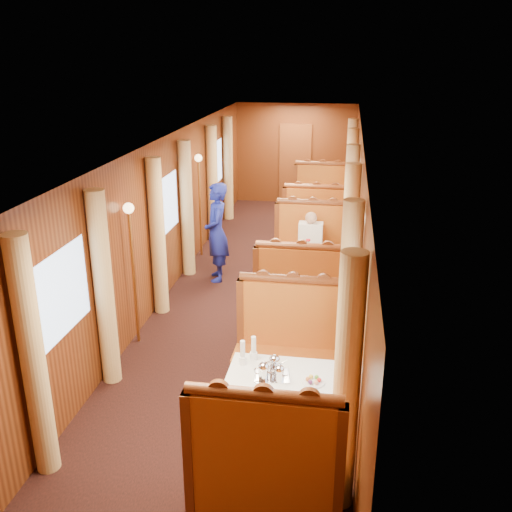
% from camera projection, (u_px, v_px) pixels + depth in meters
% --- Properties ---
extents(floor, '(3.00, 12.00, 0.01)m').
position_uv_depth(floor, '(259.00, 296.00, 9.23)').
color(floor, black).
rests_on(floor, ground).
extents(ceiling, '(3.00, 12.00, 0.01)m').
position_uv_depth(ceiling, '(259.00, 140.00, 8.37)').
color(ceiling, silver).
rests_on(ceiling, wall_left).
extents(wall_far, '(3.00, 0.01, 2.50)m').
position_uv_depth(wall_far, '(295.00, 154.00, 14.36)').
color(wall_far, brown).
rests_on(wall_far, floor).
extents(wall_left, '(0.01, 12.00, 2.50)m').
position_uv_depth(wall_left, '(166.00, 217.00, 9.02)').
color(wall_left, brown).
rests_on(wall_left, floor).
extents(wall_right, '(0.01, 12.00, 2.50)m').
position_uv_depth(wall_right, '(358.00, 226.00, 8.58)').
color(wall_right, brown).
rests_on(wall_right, floor).
extents(doorway_far, '(0.80, 0.04, 2.00)m').
position_uv_depth(doorway_far, '(295.00, 164.00, 14.42)').
color(doorway_far, brown).
rests_on(doorway_far, floor).
extents(table_near, '(1.05, 0.72, 0.75)m').
position_uv_depth(table_near, '(280.00, 407.00, 5.75)').
color(table_near, white).
rests_on(table_near, floor).
extents(banquette_near_fwd, '(1.30, 0.55, 1.34)m').
position_uv_depth(banquette_near_fwd, '(266.00, 472.00, 4.79)').
color(banquette_near_fwd, '#A63812').
rests_on(banquette_near_fwd, floor).
extents(banquette_near_aft, '(1.30, 0.55, 1.34)m').
position_uv_depth(banquette_near_aft, '(290.00, 353.00, 6.67)').
color(banquette_near_aft, '#A63812').
rests_on(banquette_near_aft, floor).
extents(table_mid, '(1.05, 0.72, 0.75)m').
position_uv_depth(table_mid, '(306.00, 277.00, 8.99)').
color(table_mid, white).
rests_on(table_mid, floor).
extents(banquette_mid_fwd, '(1.30, 0.55, 1.34)m').
position_uv_depth(banquette_mid_fwd, '(301.00, 301.00, 8.03)').
color(banquette_mid_fwd, '#A63812').
rests_on(banquette_mid_fwd, floor).
extents(banquette_mid_aft, '(1.30, 0.55, 1.34)m').
position_uv_depth(banquette_mid_aft, '(311.00, 253.00, 9.91)').
color(banquette_mid_aft, '#A63812').
rests_on(banquette_mid_aft, floor).
extents(table_far, '(1.05, 0.72, 0.75)m').
position_uv_depth(table_far, '(318.00, 216.00, 12.23)').
color(table_far, white).
rests_on(table_far, floor).
extents(banquette_far_fwd, '(1.30, 0.55, 1.34)m').
position_uv_depth(banquette_far_fwd, '(316.00, 228.00, 11.28)').
color(banquette_far_fwd, '#A63812').
rests_on(banquette_far_fwd, floor).
extents(banquette_far_aft, '(1.30, 0.55, 1.34)m').
position_uv_depth(banquette_far_aft, '(321.00, 202.00, 13.16)').
color(banquette_far_aft, '#A63812').
rests_on(banquette_far_aft, floor).
extents(tea_tray, '(0.38, 0.31, 0.01)m').
position_uv_depth(tea_tray, '(272.00, 376.00, 5.58)').
color(tea_tray, silver).
rests_on(tea_tray, table_near).
extents(teapot_left, '(0.18, 0.14, 0.14)m').
position_uv_depth(teapot_left, '(264.00, 373.00, 5.51)').
color(teapot_left, silver).
rests_on(teapot_left, tea_tray).
extents(teapot_right, '(0.20, 0.18, 0.14)m').
position_uv_depth(teapot_right, '(279.00, 375.00, 5.48)').
color(teapot_right, silver).
rests_on(teapot_right, tea_tray).
extents(teapot_back, '(0.21, 0.18, 0.15)m').
position_uv_depth(teapot_back, '(274.00, 366.00, 5.63)').
color(teapot_back, silver).
rests_on(teapot_back, tea_tray).
extents(fruit_plate, '(0.22, 0.22, 0.05)m').
position_uv_depth(fruit_plate, '(313.00, 381.00, 5.47)').
color(fruit_plate, white).
rests_on(fruit_plate, table_near).
extents(cup_inboard, '(0.08, 0.08, 0.26)m').
position_uv_depth(cup_inboard, '(243.00, 355.00, 5.77)').
color(cup_inboard, white).
rests_on(cup_inboard, table_near).
extents(cup_outboard, '(0.08, 0.08, 0.26)m').
position_uv_depth(cup_outboard, '(254.00, 351.00, 5.85)').
color(cup_outboard, white).
rests_on(cup_outboard, table_near).
extents(rose_vase_mid, '(0.06, 0.06, 0.36)m').
position_uv_depth(rose_vase_mid, '(308.00, 243.00, 8.83)').
color(rose_vase_mid, silver).
rests_on(rose_vase_mid, table_mid).
extents(rose_vase_far, '(0.06, 0.06, 0.36)m').
position_uv_depth(rose_vase_far, '(320.00, 191.00, 12.03)').
color(rose_vase_far, silver).
rests_on(rose_vase_far, table_far).
extents(window_left_near, '(0.01, 1.20, 0.90)m').
position_uv_depth(window_left_near, '(60.00, 295.00, 5.70)').
color(window_left_near, '#94ADD0').
rests_on(window_left_near, wall_left).
extents(curtain_left_near_a, '(0.22, 0.22, 2.35)m').
position_uv_depth(curtain_left_near_a, '(33.00, 360.00, 5.06)').
color(curtain_left_near_a, '#E4BA75').
rests_on(curtain_left_near_a, floor).
extents(curtain_left_near_b, '(0.22, 0.22, 2.35)m').
position_uv_depth(curtain_left_near_b, '(104.00, 290.00, 6.51)').
color(curtain_left_near_b, '#E4BA75').
rests_on(curtain_left_near_b, floor).
extents(window_right_near, '(0.01, 1.20, 0.90)m').
position_uv_depth(window_right_near, '(360.00, 316.00, 5.27)').
color(window_right_near, '#94ADD0').
rests_on(window_right_near, wall_right).
extents(curtain_right_near_a, '(0.22, 0.22, 2.35)m').
position_uv_depth(curtain_right_near_a, '(347.00, 387.00, 4.65)').
color(curtain_right_near_a, '#E4BA75').
rests_on(curtain_right_near_a, floor).
extents(curtain_right_near_b, '(0.22, 0.22, 2.35)m').
position_uv_depth(curtain_right_near_b, '(348.00, 306.00, 6.10)').
color(curtain_right_near_b, '#E4BA75').
rests_on(curtain_right_near_b, floor).
extents(window_left_mid, '(0.01, 1.20, 0.90)m').
position_uv_depth(window_left_mid, '(166.00, 205.00, 8.95)').
color(window_left_mid, '#94ADD0').
rests_on(window_left_mid, wall_left).
extents(curtain_left_mid_a, '(0.22, 0.22, 2.35)m').
position_uv_depth(curtain_left_mid_a, '(158.00, 238.00, 8.31)').
color(curtain_left_mid_a, '#E4BA75').
rests_on(curtain_left_mid_a, floor).
extents(curtain_left_mid_b, '(0.22, 0.22, 2.35)m').
position_uv_depth(curtain_left_mid_b, '(187.00, 209.00, 9.75)').
color(curtain_left_mid_b, '#E4BA75').
rests_on(curtain_left_mid_b, floor).
extents(window_right_mid, '(0.01, 1.20, 0.90)m').
position_uv_depth(window_right_mid, '(357.00, 213.00, 8.51)').
color(window_right_mid, '#94ADD0').
rests_on(window_right_mid, wall_right).
extents(curtain_right_mid_a, '(0.22, 0.22, 2.35)m').
position_uv_depth(curtain_right_mid_a, '(349.00, 247.00, 7.90)').
color(curtain_right_mid_a, '#E4BA75').
rests_on(curtain_right_mid_a, floor).
extents(curtain_right_mid_b, '(0.22, 0.22, 2.35)m').
position_uv_depth(curtain_right_mid_b, '(350.00, 216.00, 9.34)').
color(curtain_right_mid_b, '#E4BA75').
rests_on(curtain_right_mid_b, floor).
extents(window_left_far, '(0.01, 1.20, 0.90)m').
position_uv_depth(window_left_far, '(216.00, 163.00, 12.19)').
color(window_left_far, '#94ADD0').
rests_on(window_left_far, wall_left).
extents(curtain_left_far_a, '(0.22, 0.22, 2.35)m').
position_uv_depth(curtain_left_far_a, '(212.00, 184.00, 11.55)').
color(curtain_left_far_a, '#E4BA75').
rests_on(curtain_left_far_a, floor).
extents(curtain_left_far_b, '(0.22, 0.22, 2.35)m').
position_uv_depth(curtain_left_far_b, '(228.00, 169.00, 13.00)').
color(curtain_left_far_b, '#E4BA75').
rests_on(curtain_left_far_b, floor).
extents(window_right_far, '(0.01, 1.20, 0.90)m').
position_uv_depth(window_right_far, '(356.00, 168.00, 11.76)').
color(window_right_far, '#94ADD0').
rests_on(window_right_far, wall_right).
extents(curtain_right_far_a, '(0.22, 0.22, 2.35)m').
position_uv_depth(curtain_right_far_a, '(350.00, 189.00, 11.14)').
color(curtain_right_far_a, '#E4BA75').
rests_on(curtain_right_far_a, floor).
extents(curtain_right_far_b, '(0.22, 0.22, 2.35)m').
position_uv_depth(curtain_right_far_b, '(350.00, 173.00, 12.59)').
color(curtain_right_far_b, '#E4BA75').
rests_on(curtain_right_far_b, floor).
extents(sconce_left_fore, '(0.14, 0.14, 1.95)m').
position_uv_depth(sconce_left_fore, '(131.00, 245.00, 7.34)').
color(sconce_left_fore, '#BF8C3F').
rests_on(sconce_left_fore, floor).
extents(sconce_right_fore, '(0.14, 0.14, 1.95)m').
position_uv_depth(sconce_right_fore, '(351.00, 257.00, 6.92)').
color(sconce_right_fore, '#BF8C3F').
rests_on(sconce_right_fore, floor).
extents(sconce_left_aft, '(0.14, 0.14, 1.95)m').
position_uv_depth(sconce_left_aft, '(199.00, 185.00, 10.58)').
color(sconce_left_aft, '#BF8C3F').
rests_on(sconce_left_aft, floor).
extents(sconce_right_aft, '(0.14, 0.14, 1.95)m').
position_uv_depth(sconce_right_aft, '(352.00, 190.00, 10.17)').
color(sconce_right_aft, '#BF8C3F').
rests_on(sconce_right_aft, floor).
extents(steward, '(0.55, 0.70, 1.69)m').
position_uv_depth(steward, '(217.00, 232.00, 9.61)').
color(steward, navy).
rests_on(steward, floor).
extents(passenger, '(0.40, 0.44, 0.76)m').
position_uv_depth(passenger, '(310.00, 239.00, 9.59)').
color(passenger, beige).
rests_on(passenger, banquette_mid_aft).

